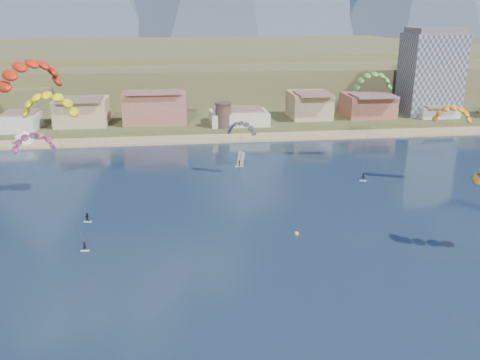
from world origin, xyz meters
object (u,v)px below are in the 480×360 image
at_px(kitesurfer_red, 30,70).
at_px(kitesurfer_green, 373,79).
at_px(apartment_tower, 431,72).
at_px(kitesurfer_yellow, 49,101).
at_px(buoy, 297,234).
at_px(watchtower, 223,115).
at_px(windsurfer, 240,162).

distance_m(kitesurfer_red, kitesurfer_green, 86.31).
bearing_deg(kitesurfer_green, apartment_tower, 50.99).
bearing_deg(kitesurfer_yellow, apartment_tower, 31.60).
bearing_deg(apartment_tower, buoy, -126.80).
relative_size(kitesurfer_yellow, kitesurfer_green, 0.96).
relative_size(apartment_tower, kitesurfer_yellow, 1.18).
relative_size(watchtower, buoy, 10.83).
bearing_deg(kitesurfer_red, windsurfer, 40.05).
bearing_deg(watchtower, buoy, -86.46).
height_order(watchtower, kitesurfer_yellow, kitesurfer_yellow).
relative_size(kitesurfer_yellow, windsurfer, 6.63).
bearing_deg(apartment_tower, windsurfer, -145.76).
xyz_separation_m(watchtower, kitesurfer_yellow, (-42.60, -61.43, 15.96)).
distance_m(kitesurfer_yellow, kitesurfer_green, 81.62).
xyz_separation_m(apartment_tower, buoy, (-74.69, -99.86, -17.68)).
xyz_separation_m(kitesurfer_yellow, kitesurfer_green, (78.78, 21.34, 0.49)).
bearing_deg(kitesurfer_yellow, watchtower, 55.26).
height_order(apartment_tower, kitesurfer_green, apartment_tower).
bearing_deg(kitesurfer_red, apartment_tower, 36.36).
distance_m(apartment_tower, watchtower, 82.02).
height_order(watchtower, windsurfer, watchtower).
distance_m(apartment_tower, buoy, 125.95).
bearing_deg(watchtower, kitesurfer_yellow, -124.74).
xyz_separation_m(watchtower, kitesurfer_red, (-42.02, -75.84, 23.93)).
height_order(apartment_tower, buoy, apartment_tower).
distance_m(kitesurfer_red, windsurfer, 62.62).
bearing_deg(kitesurfer_green, kitesurfer_red, -155.43).
bearing_deg(kitesurfer_green, watchtower, 132.07).
xyz_separation_m(watchtower, kitesurfer_green, (36.18, -40.09, 16.45)).
bearing_deg(watchtower, kitesurfer_green, -47.93).
relative_size(apartment_tower, windsurfer, 7.85).
height_order(kitesurfer_red, windsurfer, kitesurfer_red).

